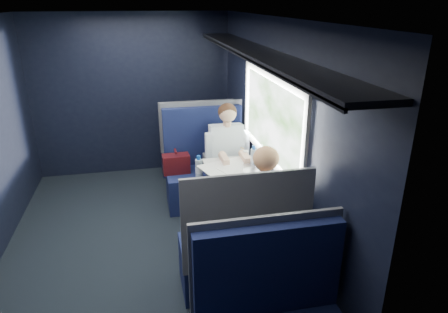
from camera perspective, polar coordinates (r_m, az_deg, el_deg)
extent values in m
cube|color=black|center=(4.45, -11.70, -12.43)|extent=(2.80, 4.20, 0.01)
cube|color=black|center=(4.15, 7.46, 3.15)|extent=(0.10, 4.20, 2.30)
cube|color=black|center=(6.00, -12.92, 8.53)|extent=(2.80, 0.10, 2.30)
cube|color=black|center=(2.03, -13.05, -18.84)|extent=(2.80, 0.10, 2.30)
cube|color=silver|center=(3.71, -14.57, 19.41)|extent=(2.80, 4.20, 0.10)
cube|color=beige|center=(3.98, 6.88, 11.24)|extent=(0.03, 1.84, 0.07)
cube|color=beige|center=(4.21, 6.37, -0.20)|extent=(0.03, 1.84, 0.07)
cube|color=beige|center=(3.29, 11.41, 1.09)|extent=(0.03, 0.07, 0.78)
cube|color=beige|center=(4.90, 3.36, 8.21)|extent=(0.03, 0.07, 0.78)
cube|color=black|center=(3.90, 4.76, 14.60)|extent=(0.36, 4.10, 0.04)
cube|color=black|center=(3.85, 2.25, 14.28)|extent=(0.02, 4.10, 0.03)
cube|color=red|center=(3.96, 7.03, 13.31)|extent=(0.01, 0.10, 0.12)
cylinder|color=#54565E|center=(4.33, -0.26, -7.43)|extent=(0.08, 0.08, 0.70)
cube|color=silver|center=(4.20, 2.14, -2.75)|extent=(0.62, 1.00, 0.04)
cube|color=#0C1135|center=(5.06, -2.40, -4.51)|extent=(1.00, 0.50, 0.45)
cube|color=#0C1135|center=(5.11, -3.07, 3.01)|extent=(1.00, 0.10, 0.75)
cube|color=#54565E|center=(5.15, -3.17, 3.46)|extent=(1.04, 0.03, 0.82)
cube|color=#54565E|center=(4.88, -2.35, -1.33)|extent=(0.06, 0.40, 0.20)
cube|color=#440E13|center=(4.93, -6.86, -1.03)|extent=(0.33, 0.19, 0.23)
cylinder|color=#440E13|center=(4.87, -6.95, 0.75)|extent=(0.03, 0.14, 0.03)
cylinder|color=silver|center=(4.77, -3.61, -1.73)|extent=(0.08, 0.08, 0.23)
cylinder|color=blue|center=(4.72, -3.65, -0.17)|extent=(0.05, 0.05, 0.05)
cube|color=#0C1135|center=(3.75, 1.79, -14.81)|extent=(1.00, 0.50, 0.45)
cube|color=#0C1135|center=(3.17, 3.21, -9.21)|extent=(1.00, 0.10, 0.75)
cube|color=#54565E|center=(3.12, 3.48, -9.32)|extent=(1.04, 0.03, 0.82)
cube|color=#54565E|center=(3.61, 1.66, -10.19)|extent=(0.06, 0.40, 0.20)
cube|color=#0C1135|center=(6.06, -4.16, -0.02)|extent=(1.00, 0.40, 0.45)
cube|color=#0C1135|center=(5.65, -3.96, 4.34)|extent=(1.00, 0.10, 0.66)
cube|color=#54565E|center=(5.59, -3.89, 4.37)|extent=(1.04, 0.03, 0.72)
cube|color=#0C1135|center=(2.76, 6.31, -15.82)|extent=(1.00, 0.10, 0.66)
cube|color=#54565E|center=(2.79, 5.97, -14.83)|extent=(1.04, 0.03, 0.72)
cube|color=black|center=(4.85, 0.74, -1.72)|extent=(0.36, 0.44, 0.16)
cube|color=black|center=(4.81, 1.25, -5.98)|extent=(0.32, 0.12, 0.45)
cube|color=silver|center=(4.91, 0.34, 1.69)|extent=(0.40, 0.29, 0.53)
cylinder|color=#D8A88C|center=(4.78, 0.45, 4.69)|extent=(0.10, 0.10, 0.06)
sphere|color=#D8A88C|center=(4.72, 0.51, 6.19)|extent=(0.21, 0.21, 0.21)
sphere|color=#382114|center=(4.73, 0.47, 6.41)|extent=(0.22, 0.22, 0.22)
cube|color=silver|center=(4.83, -2.11, 1.35)|extent=(0.09, 0.12, 0.34)
cube|color=silver|center=(4.92, 2.95, 1.71)|extent=(0.09, 0.12, 0.34)
cube|color=black|center=(3.75, 5.09, -9.29)|extent=(0.36, 0.44, 0.16)
cube|color=black|center=(4.07, 4.12, -11.57)|extent=(0.32, 0.12, 0.45)
cube|color=black|center=(3.49, 5.99, -7.08)|extent=(0.40, 0.29, 0.53)
cylinder|color=#D8A88C|center=(3.40, 5.97, -2.62)|extent=(0.10, 0.10, 0.06)
sphere|color=#D8A88C|center=(3.37, 5.95, -0.39)|extent=(0.21, 0.21, 0.21)
sphere|color=tan|center=(3.35, 6.04, -0.25)|extent=(0.22, 0.22, 0.22)
cube|color=black|center=(3.47, 2.30, -7.16)|extent=(0.09, 0.12, 0.34)
cube|color=black|center=(3.60, 9.16, -6.38)|extent=(0.09, 0.12, 0.34)
cube|color=tan|center=(3.39, 6.37, -5.77)|extent=(0.26, 0.07, 0.36)
cube|color=white|center=(4.18, 2.46, -2.55)|extent=(0.85, 1.02, 0.01)
cube|color=silver|center=(4.32, 4.28, -1.70)|extent=(0.31, 0.36, 0.01)
cube|color=silver|center=(4.30, 5.73, -0.14)|extent=(0.10, 0.30, 0.21)
cube|color=black|center=(4.30, 5.65, -0.15)|extent=(0.08, 0.26, 0.17)
cylinder|color=silver|center=(4.39, 4.24, -0.10)|extent=(0.07, 0.07, 0.19)
cylinder|color=blue|center=(4.35, 4.28, 1.30)|extent=(0.04, 0.04, 0.04)
cylinder|color=white|center=(4.61, 3.13, 0.34)|extent=(0.06, 0.06, 0.08)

